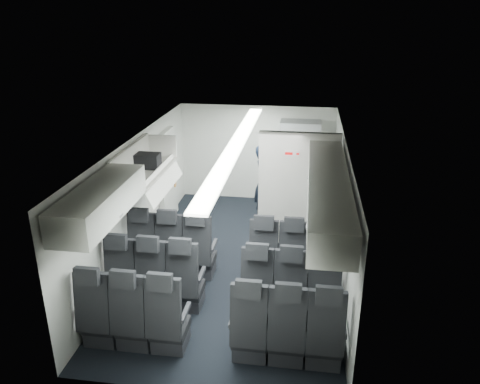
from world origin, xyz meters
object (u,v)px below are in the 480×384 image
(boarding_door, at_px, (168,176))
(flight_attendant, at_px, (264,183))
(seat_row_mid, at_px, (221,287))
(seat_row_rear, at_px, (208,327))
(carry_on_bag, at_px, (148,161))
(galley_unit, at_px, (299,164))
(seat_row_front, at_px, (232,257))

(boarding_door, distance_m, flight_attendant, 1.95)
(seat_row_mid, xyz_separation_m, seat_row_rear, (0.00, -0.90, 0.00))
(seat_row_rear, xyz_separation_m, flight_attendant, (0.28, 4.18, 0.40))
(seat_row_mid, bearing_deg, flight_attendant, 85.13)
(seat_row_mid, bearing_deg, carry_on_bag, 136.76)
(seat_row_mid, height_order, galley_unit, galley_unit)
(seat_row_front, distance_m, boarding_door, 2.71)
(galley_unit, bearing_deg, flight_attendant, -127.50)
(carry_on_bag, bearing_deg, seat_row_front, -18.09)
(galley_unit, distance_m, boarding_door, 2.84)
(seat_row_mid, relative_size, seat_row_rear, 1.00)
(galley_unit, bearing_deg, carry_on_bag, -130.48)
(flight_attendant, bearing_deg, carry_on_bag, 129.82)
(seat_row_rear, bearing_deg, galley_unit, 79.35)
(seat_row_mid, distance_m, galley_unit, 4.30)
(flight_attendant, bearing_deg, galley_unit, -45.93)
(seat_row_mid, bearing_deg, galley_unit, 77.12)
(boarding_door, bearing_deg, seat_row_mid, -61.23)
(seat_row_mid, bearing_deg, seat_row_rear, -90.00)
(seat_row_front, distance_m, carry_on_bag, 2.06)
(seat_row_rear, bearing_deg, seat_row_mid, 90.00)
(seat_row_mid, height_order, seat_row_rear, same)
(seat_row_mid, relative_size, carry_on_bag, 8.61)
(seat_row_front, bearing_deg, seat_row_mid, -90.00)
(boarding_door, height_order, carry_on_bag, carry_on_bag)
(galley_unit, relative_size, flight_attendant, 1.19)
(seat_row_front, bearing_deg, galley_unit, 73.72)
(seat_row_front, xyz_separation_m, seat_row_mid, (0.00, -0.90, 0.00))
(flight_attendant, bearing_deg, seat_row_rear, 167.75)
(galley_unit, height_order, boarding_door, galley_unit)
(galley_unit, relative_size, boarding_door, 1.02)
(seat_row_front, relative_size, boarding_door, 1.79)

